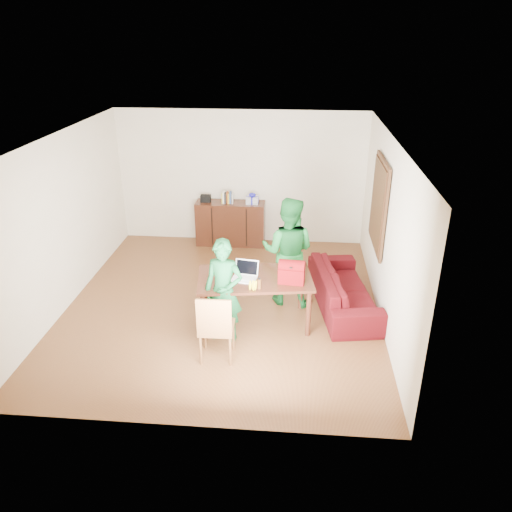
# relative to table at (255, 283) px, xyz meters

# --- Properties ---
(room) EXTENTS (5.20, 5.70, 2.90)m
(room) POSITION_rel_table_xyz_m (-0.56, 0.64, 0.62)
(room) COLOR #4B2412
(room) RESTS_ON ground
(table) EXTENTS (1.79, 1.17, 0.78)m
(table) POSITION_rel_table_xyz_m (0.00, 0.00, 0.00)
(table) COLOR black
(table) RESTS_ON ground
(chair) EXTENTS (0.47, 0.45, 1.01)m
(chair) POSITION_rel_table_xyz_m (-0.43, -0.92, -0.39)
(chair) COLOR brown
(chair) RESTS_ON ground
(person_near) EXTENTS (0.62, 0.46, 1.54)m
(person_near) POSITION_rel_table_xyz_m (-0.40, -0.44, 0.09)
(person_near) COLOR #125327
(person_near) RESTS_ON ground
(person_far) EXTENTS (0.97, 0.82, 1.79)m
(person_far) POSITION_rel_table_xyz_m (0.47, 0.72, 0.21)
(person_far) COLOR #166427
(person_far) RESTS_ON ground
(laptop) EXTENTS (0.38, 0.30, 0.25)m
(laptop) POSITION_rel_table_xyz_m (-0.15, -0.09, 0.14)
(laptop) COLOR white
(laptop) RESTS_ON table
(bananas) EXTENTS (0.18, 0.14, 0.06)m
(bananas) POSITION_rel_table_xyz_m (0.01, -0.39, 0.13)
(bananas) COLOR yellow
(bananas) RESTS_ON table
(bottle) EXTENTS (0.06, 0.06, 0.16)m
(bottle) POSITION_rel_table_xyz_m (0.09, -0.34, 0.18)
(bottle) COLOR #583014
(bottle) RESTS_ON table
(red_bag) EXTENTS (0.39, 0.25, 0.27)m
(red_bag) POSITION_rel_table_xyz_m (0.54, -0.11, 0.24)
(red_bag) COLOR #690707
(red_bag) RESTS_ON table
(sofa) EXTENTS (1.13, 2.19, 0.61)m
(sofa) POSITION_rel_table_xyz_m (1.38, 0.65, -0.38)
(sofa) COLOR #3B0710
(sofa) RESTS_ON ground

